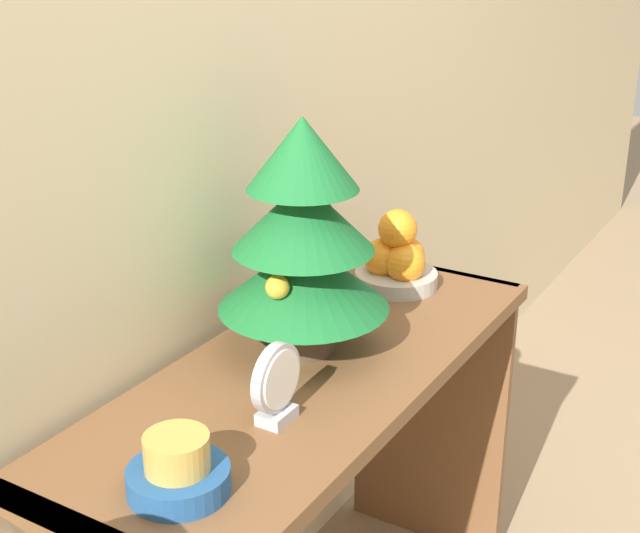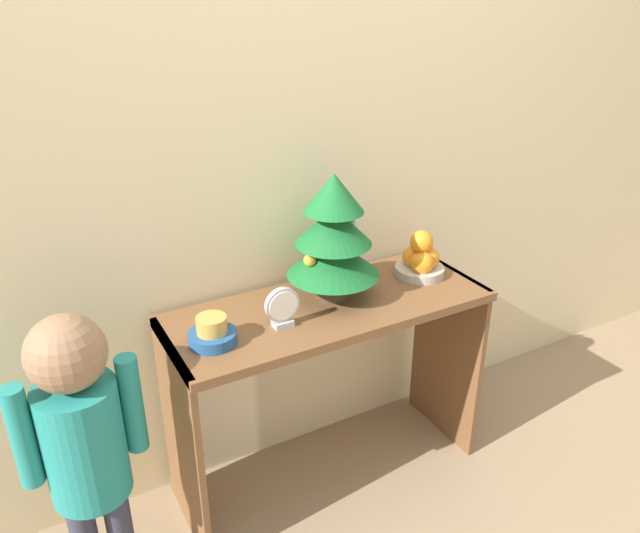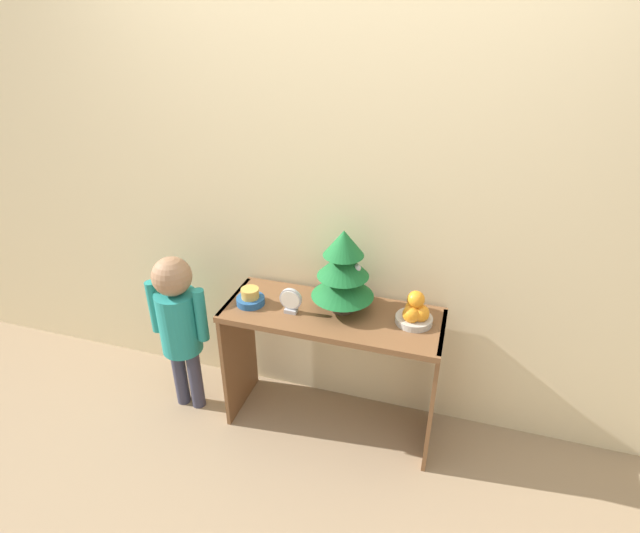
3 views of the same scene
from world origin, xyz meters
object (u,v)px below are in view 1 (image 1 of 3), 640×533
mini_tree (303,236)px  fruit_bowl (397,260)px  singing_bowl (178,470)px  desk_clock (277,384)px

mini_tree → fruit_bowl: 0.38m
singing_bowl → desk_clock: size_ratio=1.08×
mini_tree → singing_bowl: (-0.45, -0.08, -0.18)m
fruit_bowl → desk_clock: size_ratio=1.34×
fruit_bowl → desk_clock: bearing=-171.7°
fruit_bowl → mini_tree: bearing=178.2°
fruit_bowl → desk_clock: fruit_bowl is taller
fruit_bowl → singing_bowl: fruit_bowl is taller
singing_bowl → desk_clock: desk_clock is taller
mini_tree → desk_clock: 0.29m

